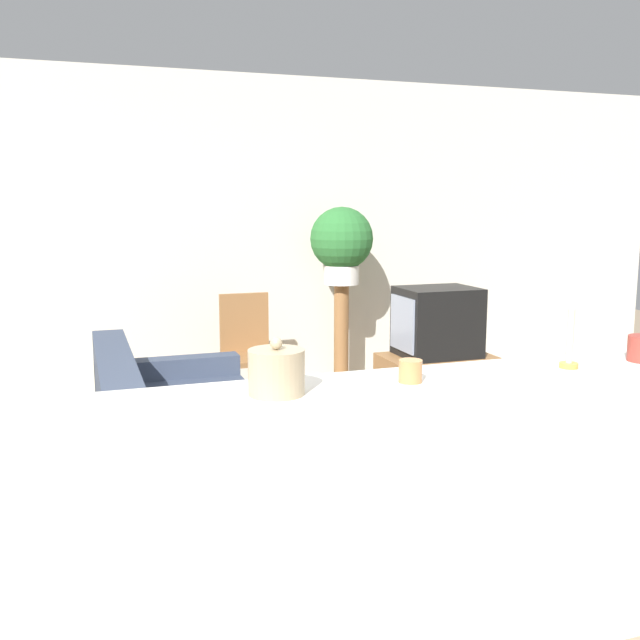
# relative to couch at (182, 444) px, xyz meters

# --- Properties ---
(ground_plane) EXTENTS (14.00, 14.00, 0.00)m
(ground_plane) POSITION_rel_couch_xyz_m (0.62, -1.30, -0.28)
(ground_plane) COLOR gray
(wall_back) EXTENTS (9.00, 0.06, 2.70)m
(wall_back) POSITION_rel_couch_xyz_m (0.62, 2.13, 1.07)
(wall_back) COLOR beige
(wall_back) RESTS_ON ground_plane
(couch) EXTENTS (0.97, 1.99, 0.79)m
(couch) POSITION_rel_couch_xyz_m (0.00, 0.00, 0.00)
(couch) COLOR #384256
(couch) RESTS_ON ground_plane
(tv_stand) EXTENTS (0.82, 0.48, 0.50)m
(tv_stand) POSITION_rel_couch_xyz_m (2.01, 0.73, -0.03)
(tv_stand) COLOR olive
(tv_stand) RESTS_ON ground_plane
(television) EXTENTS (0.57, 0.46, 0.51)m
(television) POSITION_rel_couch_xyz_m (2.00, 0.73, 0.48)
(television) COLOR black
(television) RESTS_ON tv_stand
(wooden_chair) EXTENTS (0.44, 0.44, 0.92)m
(wooden_chair) POSITION_rel_couch_xyz_m (0.73, 1.47, 0.22)
(wooden_chair) COLOR olive
(wooden_chair) RESTS_ON ground_plane
(plant_stand) EXTENTS (0.13, 0.13, 0.95)m
(plant_stand) POSITION_rel_couch_xyz_m (1.61, 1.70, 0.19)
(plant_stand) COLOR olive
(plant_stand) RESTS_ON ground_plane
(potted_plant) EXTENTS (0.53, 0.53, 0.65)m
(potted_plant) POSITION_rel_couch_xyz_m (1.61, 1.70, 1.03)
(potted_plant) COLOR white
(potted_plant) RESTS_ON plant_stand
(foreground_counter) EXTENTS (2.79, 0.44, 1.02)m
(foreground_counter) POSITION_rel_couch_xyz_m (0.62, -1.75, 0.23)
(foreground_counter) COLOR silver
(foreground_counter) RESTS_ON ground_plane
(decorative_bowl) EXTENTS (0.18, 0.18, 0.19)m
(decorative_bowl) POSITION_rel_couch_xyz_m (0.08, -1.75, 0.82)
(decorative_bowl) COLOR tan
(decorative_bowl) RESTS_ON foreground_counter
(candle_jar) EXTENTS (0.08, 0.08, 0.08)m
(candle_jar) POSITION_rel_couch_xyz_m (0.56, -1.75, 0.78)
(candle_jar) COLOR #C6844C
(candle_jar) RESTS_ON foreground_counter
(candlestick) EXTENTS (0.07, 0.07, 0.22)m
(candlestick) POSITION_rel_couch_xyz_m (1.22, -1.75, 0.81)
(candlestick) COLOR #B7933D
(candlestick) RESTS_ON foreground_counter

